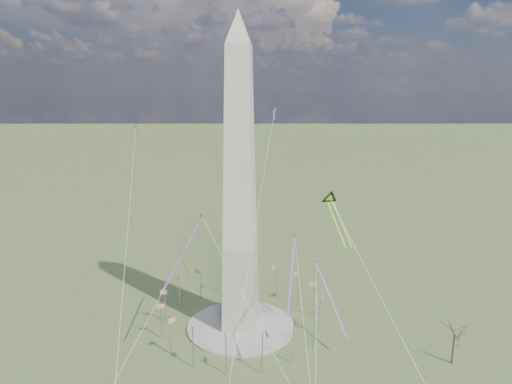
# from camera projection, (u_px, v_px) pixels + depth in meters

# --- Properties ---
(ground) EXTENTS (2000.00, 2000.00, 0.00)m
(ground) POSITION_uv_depth(u_px,v_px,m) (241.00, 327.00, 153.06)
(ground) COLOR #515F2F
(ground) RESTS_ON ground
(plaza) EXTENTS (36.00, 36.00, 0.80)m
(plaza) POSITION_uv_depth(u_px,v_px,m) (241.00, 326.00, 152.97)
(plaza) COLOR #9F9D91
(plaza) RESTS_ON ground
(washington_monument) EXTENTS (15.56, 15.56, 100.00)m
(washington_monument) POSITION_uv_depth(u_px,v_px,m) (240.00, 188.00, 142.27)
(washington_monument) COLOR #B0AB93
(washington_monument) RESTS_ON plaza
(flagpole_ring) EXTENTS (54.40, 54.40, 13.00)m
(flagpole_ring) POSITION_uv_depth(u_px,v_px,m) (241.00, 307.00, 151.42)
(flagpole_ring) COLOR #B8B9BE
(flagpole_ring) RESTS_ON ground
(tree_near) EXTENTS (7.99, 7.99, 13.99)m
(tree_near) POSITION_uv_depth(u_px,v_px,m) (455.00, 332.00, 130.87)
(tree_near) COLOR #422E28
(tree_near) RESTS_ON ground
(kite_delta_black) EXTENTS (10.01, 17.27, 14.15)m
(kite_delta_black) POSITION_uv_depth(u_px,v_px,m) (331.00, 201.00, 144.91)
(kite_delta_black) COLOR black
(kite_delta_black) RESTS_ON ground
(kite_diamond_purple) EXTENTS (2.69, 3.68, 10.75)m
(kite_diamond_purple) POSITION_uv_depth(u_px,v_px,m) (184.00, 254.00, 159.77)
(kite_diamond_purple) COLOR navy
(kite_diamond_purple) RESTS_ON ground
(kite_streamer_left) EXTENTS (2.11, 22.44, 15.41)m
(kite_streamer_left) POSITION_uv_depth(u_px,v_px,m) (292.00, 262.00, 131.03)
(kite_streamer_left) COLOR red
(kite_streamer_left) RESTS_ON ground
(kite_streamer_mid) EXTENTS (7.23, 23.04, 16.11)m
(kite_streamer_mid) POSITION_uv_depth(u_px,v_px,m) (190.00, 240.00, 136.74)
(kite_streamer_mid) COLOR red
(kite_streamer_mid) RESTS_ON ground
(kite_streamer_right) EXTENTS (10.83, 22.29, 16.31)m
(kite_streamer_right) POSITION_uv_depth(u_px,v_px,m) (326.00, 286.00, 146.76)
(kite_streamer_right) COLOR red
(kite_streamer_right) RESTS_ON ground
(kite_small_red) EXTENTS (1.91, 1.69, 5.09)m
(kite_small_red) POSITION_uv_depth(u_px,v_px,m) (136.00, 128.00, 175.56)
(kite_small_red) COLOR red
(kite_small_red) RESTS_ON ground
(kite_small_white) EXTENTS (1.40, 1.79, 4.65)m
(kite_small_white) POSITION_uv_depth(u_px,v_px,m) (275.00, 112.00, 185.74)
(kite_small_white) COLOR silver
(kite_small_white) RESTS_ON ground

